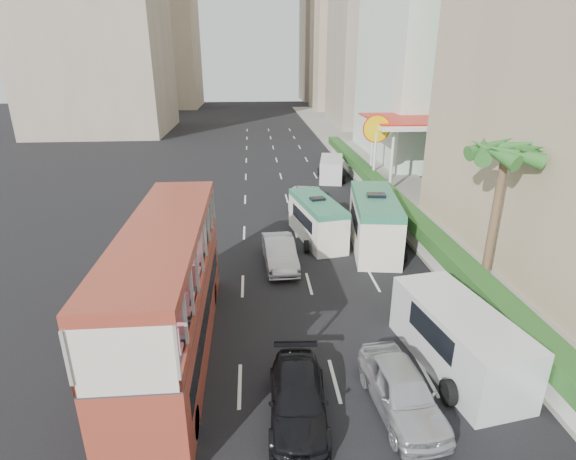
{
  "coord_description": "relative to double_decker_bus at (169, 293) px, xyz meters",
  "views": [
    {
      "loc": [
        -2.96,
        -14.16,
        10.24
      ],
      "look_at": [
        -1.5,
        4.0,
        3.2
      ],
      "focal_mm": 28.0,
      "sensor_mm": 36.0,
      "label": 1
    }
  ],
  "objects": [
    {
      "name": "double_decker_bus",
      "position": [
        0.0,
        0.0,
        0.0
      ],
      "size": [
        2.5,
        11.0,
        5.06
      ],
      "primitive_type": "cube",
      "color": "#9A3828",
      "rests_on": "ground"
    },
    {
      "name": "minibus_near",
      "position": [
        6.75,
        10.59,
        -1.3
      ],
      "size": [
        2.91,
        5.83,
        2.47
      ],
      "primitive_type": "cube",
      "rotation": [
        0.0,
        0.0,
        0.2
      ],
      "color": "silver",
      "rests_on": "ground"
    },
    {
      "name": "palm_tree",
      "position": [
        13.8,
        4.0,
        0.85
      ],
      "size": [
        0.36,
        0.36,
        6.4
      ],
      "primitive_type": "cylinder",
      "color": "brown",
      "rests_on": "sidewalk"
    },
    {
      "name": "car_silver_lane_a",
      "position": [
        4.32,
        7.18,
        -2.53
      ],
      "size": [
        1.8,
        4.5,
        1.45
      ],
      "primitive_type": "imported",
      "rotation": [
        0.0,
        0.0,
        0.06
      ],
      "color": "silver",
      "rests_on": "ground"
    },
    {
      "name": "car_black",
      "position": [
        4.2,
        -3.45,
        -2.53
      ],
      "size": [
        2.0,
        4.39,
        1.24
      ],
      "primitive_type": "imported",
      "rotation": [
        0.0,
        0.0,
        -0.06
      ],
      "color": "black",
      "rests_on": "ground"
    },
    {
      "name": "hedge",
      "position": [
        12.2,
        14.0,
        -1.0
      ],
      "size": [
        1.1,
        44.0,
        0.7
      ],
      "primitive_type": "cube",
      "color": "#2D6626",
      "rests_on": "kerb_wall"
    },
    {
      "name": "car_silver_lane_b",
      "position": [
        7.39,
        -3.45,
        -2.53
      ],
      "size": [
        2.1,
        4.41,
        1.46
      ],
      "primitive_type": "imported",
      "rotation": [
        0.0,
        0.0,
        0.09
      ],
      "color": "silver",
      "rests_on": "ground"
    },
    {
      "name": "panel_van_near",
      "position": [
        9.97,
        -1.51,
        -1.41
      ],
      "size": [
        3.15,
        5.92,
        2.25
      ],
      "primitive_type": "cube",
      "rotation": [
        0.0,
        0.0,
        0.17
      ],
      "color": "silver",
      "rests_on": "ground"
    },
    {
      "name": "van_asset",
      "position": [
        6.78,
        17.02,
        -2.53
      ],
      "size": [
        2.91,
        4.99,
        1.31
      ],
      "primitive_type": "imported",
      "rotation": [
        0.0,
        0.0,
        -0.17
      ],
      "color": "silver",
      "rests_on": "ground"
    },
    {
      "name": "ground_plane",
      "position": [
        6.0,
        0.0,
        -2.53
      ],
      "size": [
        200.0,
        200.0,
        0.0
      ],
      "primitive_type": "plane",
      "color": "black",
      "rests_on": "ground"
    },
    {
      "name": "shell_station",
      "position": [
        16.0,
        23.0,
        0.22
      ],
      "size": [
        6.5,
        8.0,
        5.5
      ],
      "primitive_type": "cube",
      "color": "silver",
      "rests_on": "ground"
    },
    {
      "name": "sidewalk",
      "position": [
        15.0,
        25.0,
        -2.44
      ],
      "size": [
        6.0,
        120.0,
        0.18
      ],
      "primitive_type": "cube",
      "color": "#99968C",
      "rests_on": "ground"
    },
    {
      "name": "kerb_wall",
      "position": [
        12.2,
        14.0,
        -1.85
      ],
      "size": [
        0.3,
        44.0,
        1.0
      ],
      "primitive_type": "cube",
      "color": "silver",
      "rests_on": "sidewalk"
    },
    {
      "name": "minibus_far",
      "position": [
        9.83,
        9.26,
        -1.03
      ],
      "size": [
        3.18,
        7.01,
        3.0
      ],
      "primitive_type": "cube",
      "rotation": [
        0.0,
        0.0,
        -0.14
      ],
      "color": "silver",
      "rests_on": "ground"
    },
    {
      "name": "tower_far_b",
      "position": [
        23.0,
        104.0,
        17.47
      ],
      "size": [
        14.0,
        14.0,
        40.0
      ],
      "primitive_type": "cube",
      "color": "tan",
      "rests_on": "ground"
    },
    {
      "name": "panel_van_far",
      "position": [
        10.02,
        24.61,
        -1.59
      ],
      "size": [
        2.73,
        4.97,
        1.88
      ],
      "primitive_type": "cube",
      "rotation": [
        0.0,
        0.0,
        -0.19
      ],
      "color": "silver",
      "rests_on": "ground"
    }
  ]
}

